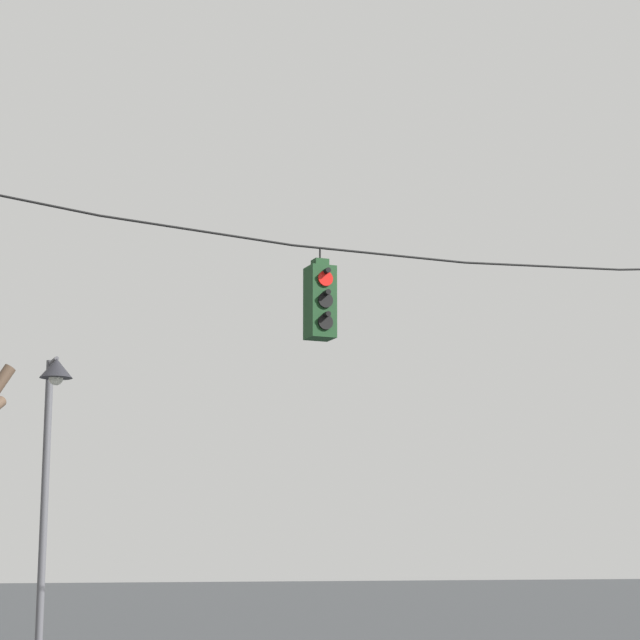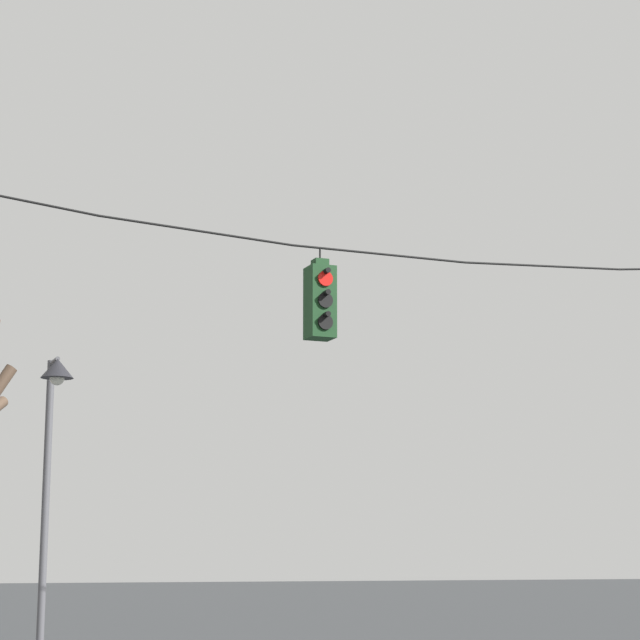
{
  "view_description": "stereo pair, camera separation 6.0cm",
  "coord_description": "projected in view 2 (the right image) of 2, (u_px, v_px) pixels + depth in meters",
  "views": [
    {
      "loc": [
        -6.9,
        -14.38,
        2.01
      ],
      "look_at": [
        -0.88,
        0.27,
        5.06
      ],
      "focal_mm": 70.0,
      "sensor_mm": 36.0,
      "label": 1
    },
    {
      "loc": [
        -6.84,
        -14.41,
        2.01
      ],
      "look_at": [
        -0.88,
        0.27,
        5.06
      ],
      "focal_mm": 70.0,
      "sensor_mm": 36.0,
      "label": 2
    }
  ],
  "objects": [
    {
      "name": "traffic_light_near_left_pole",
      "position": [
        320.0,
        301.0,
        16.18
      ],
      "size": [
        0.34,
        0.58,
        1.2
      ],
      "color": "#143819"
    },
    {
      "name": "span_wire",
      "position": [
        381.0,
        236.0,
        16.7
      ],
      "size": [
        17.79,
        0.03,
        0.8
      ],
      "color": "black"
    },
    {
      "name": "street_lamp",
      "position": [
        52.0,
        437.0,
        19.43
      ],
      "size": [
        0.51,
        0.88,
        5.14
      ],
      "color": "#515156",
      "rests_on": "ground_plane"
    }
  ]
}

